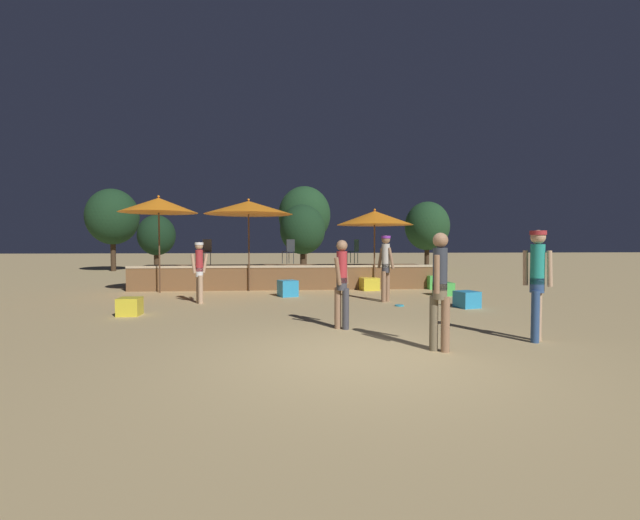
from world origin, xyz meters
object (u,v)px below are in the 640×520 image
(patio_umbrella_1, at_px, (375,218))
(cube_seat_0, at_px, (288,288))
(bistro_chair_1, at_px, (355,249))
(background_tree_2, at_px, (303,230))
(cube_seat_1, at_px, (444,289))
(person_2, at_px, (440,286))
(cube_seat_2, at_px, (434,282))
(cube_seat_4, at_px, (130,307))
(person_3, at_px, (199,269))
(bistro_chair_2, at_px, (206,249))
(background_tree_3, at_px, (304,215))
(frisbee_disc, at_px, (399,305))
(background_tree_4, at_px, (112,217))
(patio_umbrella_0, at_px, (249,208))
(person_4, at_px, (342,281))
(background_tree_0, at_px, (427,226))
(patio_umbrella_2, at_px, (159,205))
(person_0, at_px, (386,264))
(cube_seat_3, at_px, (369,284))
(background_tree_1, at_px, (157,236))
(bistro_chair_0, at_px, (289,249))
(cube_seat_5, at_px, (467,299))

(patio_umbrella_1, height_order, cube_seat_0, patio_umbrella_1)
(bistro_chair_1, xyz_separation_m, background_tree_2, (-1.64, 7.41, 0.94))
(cube_seat_1, bearing_deg, person_2, -111.40)
(cube_seat_2, distance_m, background_tree_2, 9.82)
(cube_seat_4, xyz_separation_m, background_tree_2, (4.48, 13.41, 2.14))
(person_3, bearing_deg, person_2, 10.77)
(cube_seat_0, distance_m, bistro_chair_2, 3.86)
(background_tree_3, bearing_deg, bistro_chair_2, -109.08)
(person_3, xyz_separation_m, frisbee_disc, (5.24, -0.94, -0.90))
(background_tree_4, bearing_deg, patio_umbrella_0, -51.48)
(person_4, distance_m, background_tree_2, 15.37)
(bistro_chair_2, height_order, background_tree_0, background_tree_0)
(patio_umbrella_0, distance_m, person_3, 3.61)
(cube_seat_4, bearing_deg, patio_umbrella_2, 97.52)
(cube_seat_1, xyz_separation_m, cube_seat_4, (-8.41, -2.95, -0.00))
(cube_seat_4, relative_size, person_0, 0.26)
(frisbee_disc, distance_m, background_tree_4, 19.61)
(cube_seat_3, xyz_separation_m, person_3, (-5.19, -2.77, 0.70))
(bistro_chair_2, bearing_deg, cube_seat_3, 18.35)
(person_4, bearing_deg, cube_seat_1, -94.96)
(patio_umbrella_0, relative_size, background_tree_2, 0.84)
(cube_seat_2, xyz_separation_m, background_tree_2, (-4.31, 8.57, 2.10))
(patio_umbrella_2, relative_size, cube_seat_2, 5.20)
(person_2, height_order, background_tree_1, background_tree_1)
(person_4, relative_size, background_tree_2, 0.46)
(cube_seat_0, distance_m, background_tree_4, 16.06)
(bistro_chair_1, bearing_deg, background_tree_2, -133.79)
(person_3, distance_m, background_tree_0, 17.31)
(background_tree_3, bearing_deg, person_0, -84.36)
(patio_umbrella_2, bearing_deg, bistro_chair_0, 19.37)
(person_4, relative_size, frisbee_disc, 7.27)
(patio_umbrella_1, distance_m, background_tree_1, 11.82)
(bistro_chair_2, bearing_deg, background_tree_4, 151.99)
(cube_seat_5, bearing_deg, background_tree_2, 105.56)
(person_4, height_order, frisbee_disc, person_4)
(background_tree_1, distance_m, background_tree_4, 5.13)
(cube_seat_0, relative_size, cube_seat_3, 1.02)
(cube_seat_1, bearing_deg, background_tree_2, 110.56)
(cube_seat_1, bearing_deg, patio_umbrella_0, 164.20)
(cube_seat_5, distance_m, bistro_chair_2, 8.94)
(background_tree_2, bearing_deg, cube_seat_5, -74.44)
(cube_seat_3, xyz_separation_m, bistro_chair_0, (-2.73, 1.33, 1.19))
(person_2, bearing_deg, patio_umbrella_0, -31.93)
(patio_umbrella_2, distance_m, person_3, 3.70)
(cube_seat_3, distance_m, cube_seat_5, 4.41)
(background_tree_2, relative_size, background_tree_4, 0.79)
(patio_umbrella_1, relative_size, cube_seat_3, 4.31)
(patio_umbrella_0, height_order, background_tree_1, patio_umbrella_0)
(frisbee_disc, relative_size, background_tree_3, 0.04)
(cube_seat_1, height_order, frisbee_disc, cube_seat_1)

